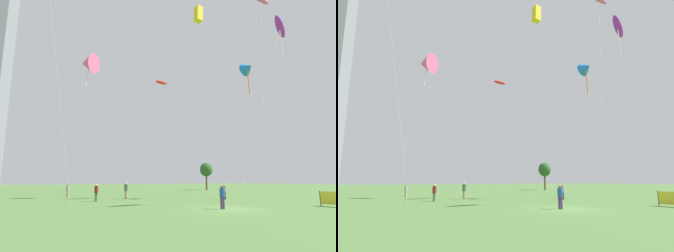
% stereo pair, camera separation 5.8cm
% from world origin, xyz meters
% --- Properties ---
extents(ground, '(280.00, 280.00, 0.00)m').
position_xyz_m(ground, '(0.00, 0.00, 0.00)').
color(ground, '#4C7538').
extents(person_standing_0, '(0.37, 0.37, 1.65)m').
position_xyz_m(person_standing_0, '(6.71, 8.09, 0.95)').
color(person_standing_0, '#2D2D33').
rests_on(person_standing_0, ground).
extents(person_standing_1, '(0.38, 0.38, 1.71)m').
position_xyz_m(person_standing_1, '(-0.33, 0.23, 0.99)').
color(person_standing_1, '#593372').
rests_on(person_standing_1, ground).
extents(person_standing_2, '(0.41, 0.41, 1.85)m').
position_xyz_m(person_standing_2, '(-2.29, 14.33, 1.07)').
color(person_standing_2, tan).
rests_on(person_standing_2, ground).
extents(person_standing_3, '(0.38, 0.38, 1.70)m').
position_xyz_m(person_standing_3, '(-6.26, 12.25, 0.98)').
color(person_standing_3, '#3F593F').
rests_on(person_standing_3, ground).
extents(person_standing_4, '(0.34, 0.34, 1.54)m').
position_xyz_m(person_standing_4, '(-7.33, 21.13, 0.89)').
color(person_standing_4, tan).
rests_on(person_standing_4, ground).
extents(kite_flying_1, '(5.39, 3.81, 21.02)m').
position_xyz_m(kite_flying_1, '(-4.91, 24.57, 19.41)').
color(kite_flying_1, silver).
rests_on(kite_flying_1, ground).
extents(kite_flying_2, '(8.21, 8.90, 23.25)m').
position_xyz_m(kite_flying_2, '(13.07, 34.52, 22.67)').
color(kite_flying_2, silver).
rests_on(kite_flying_2, ground).
extents(kite_flying_3, '(9.72, 2.75, 17.32)m').
position_xyz_m(kite_flying_3, '(7.25, -0.11, 16.46)').
color(kite_flying_3, silver).
rests_on(kite_flying_3, ground).
extents(kite_flying_6, '(3.49, 2.78, 16.72)m').
position_xyz_m(kite_flying_6, '(10.64, 7.49, 15.75)').
color(kite_flying_6, silver).
rests_on(kite_flying_6, ground).
extents(kite_flying_7, '(1.07, 3.94, 25.14)m').
position_xyz_m(kite_flying_7, '(6.27, 11.56, 23.95)').
color(kite_flying_7, silver).
rests_on(kite_flying_7, ground).
extents(park_tree_1, '(2.74, 2.74, 5.89)m').
position_xyz_m(park_tree_1, '(24.19, 34.14, 4.34)').
color(park_tree_1, brown).
rests_on(park_tree_1, ground).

